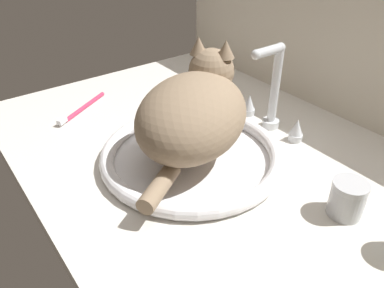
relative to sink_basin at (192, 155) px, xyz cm
name	(u,v)px	position (x,y,z in cm)	size (l,w,h in cm)	color
countertop	(223,167)	(4.29, 4.82, -2.83)	(114.17, 72.31, 3.00)	silver
backsplash_wall	(346,59)	(4.29, 42.18, 12.68)	(114.17, 2.40, 34.03)	beige
sink_basin	(192,155)	(0.00, 0.00, 0.00)	(37.94, 37.94, 2.99)	white
faucet	(272,97)	(0.00, 22.63, 6.71)	(18.42, 10.20, 20.50)	silver
cat	(195,110)	(-0.88, 1.40, 9.59)	(32.39, 36.04, 19.49)	#8C755B
metal_jar	(347,199)	(28.57, 11.61, 2.01)	(6.04, 6.04, 6.64)	#B2B5BA
toothbrush	(81,109)	(-34.47, -9.82, -0.72)	(10.88, 16.66, 1.70)	#D83359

